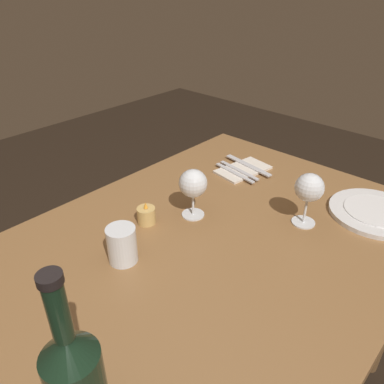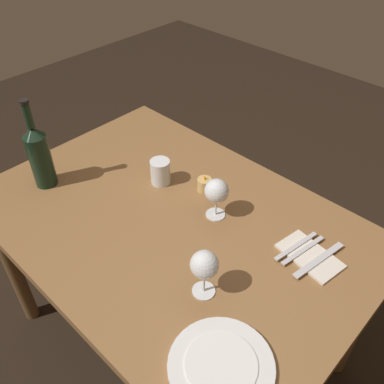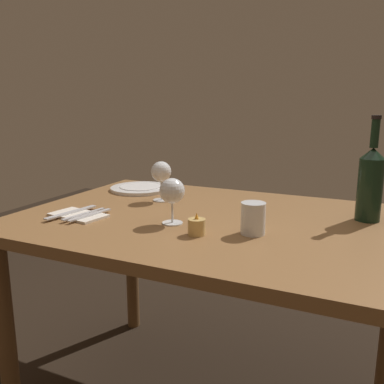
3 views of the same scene
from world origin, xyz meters
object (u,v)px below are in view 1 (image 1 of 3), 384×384
(fork_outer, at_px, (235,173))
(wine_glass_left, at_px, (193,184))
(votive_candle, at_px, (146,216))
(fork_inner, at_px, (239,170))
(water_tumbler, at_px, (122,246))
(table_knife, at_px, (248,165))
(dinner_plate, at_px, (375,212))
(folded_napkin, at_px, (243,170))
(wine_glass_right, at_px, (309,189))

(fork_outer, bearing_deg, wine_glass_left, -168.13)
(votive_candle, height_order, fork_inner, votive_candle)
(fork_inner, bearing_deg, water_tumbler, -173.45)
(water_tumbler, bearing_deg, table_knife, 5.97)
(votive_candle, relative_size, dinner_plate, 0.26)
(fork_inner, xyz_separation_m, table_knife, (0.06, 0.00, 0.00))
(wine_glass_left, distance_m, folded_napkin, 0.35)
(fork_outer, bearing_deg, wine_glass_right, -107.18)
(folded_napkin, bearing_deg, wine_glass_left, -169.89)
(fork_outer, xyz_separation_m, table_knife, (0.08, 0.00, 0.00))
(folded_napkin, bearing_deg, fork_inner, 180.00)
(folded_napkin, height_order, fork_outer, fork_outer)
(dinner_plate, xyz_separation_m, folded_napkin, (-0.03, 0.45, -0.00))
(table_knife, bearing_deg, fork_outer, 180.00)
(wine_glass_right, xyz_separation_m, table_knife, (0.18, 0.32, -0.10))
(wine_glass_left, xyz_separation_m, votive_candle, (-0.12, 0.07, -0.08))
(wine_glass_left, relative_size, folded_napkin, 0.72)
(wine_glass_right, bearing_deg, fork_outer, 72.82)
(wine_glass_right, distance_m, fork_outer, 0.35)
(water_tumbler, bearing_deg, dinner_plate, -31.70)
(water_tumbler, xyz_separation_m, table_knife, (0.62, 0.07, -0.03))
(fork_inner, relative_size, table_knife, 0.85)
(wine_glass_left, distance_m, dinner_plate, 0.54)
(water_tumbler, height_order, fork_inner, water_tumbler)
(fork_inner, distance_m, table_knife, 0.06)
(water_tumbler, xyz_separation_m, votive_candle, (0.15, 0.08, -0.02))
(fork_outer, bearing_deg, folded_napkin, 0.00)
(wine_glass_right, distance_m, votive_candle, 0.45)
(votive_candle, bearing_deg, fork_inner, -1.76)
(dinner_plate, relative_size, fork_inner, 1.44)
(dinner_plate, height_order, folded_napkin, dinner_plate)
(fork_inner, relative_size, fork_outer, 1.00)
(wine_glass_right, bearing_deg, table_knife, 60.64)
(dinner_plate, bearing_deg, wine_glass_right, 143.23)
(folded_napkin, relative_size, fork_outer, 1.14)
(wine_glass_left, xyz_separation_m, fork_outer, (0.28, 0.06, -0.09))
(votive_candle, relative_size, table_knife, 0.32)
(dinner_plate, relative_size, fork_outer, 1.44)
(water_tumbler, height_order, votive_candle, water_tumbler)
(fork_inner, bearing_deg, folded_napkin, 0.00)
(folded_napkin, relative_size, fork_inner, 1.14)
(dinner_plate, bearing_deg, table_knife, 90.23)
(wine_glass_left, bearing_deg, dinner_plate, -47.31)
(wine_glass_right, height_order, fork_outer, wine_glass_right)
(wine_glass_left, height_order, dinner_plate, wine_glass_left)
(water_tumbler, bearing_deg, wine_glass_right, -29.48)
(wine_glass_left, height_order, table_knife, wine_glass_left)
(wine_glass_left, relative_size, table_knife, 0.70)
(dinner_plate, xyz_separation_m, table_knife, (-0.00, 0.45, 0.00))
(dinner_plate, xyz_separation_m, fork_inner, (-0.06, 0.45, 0.00))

